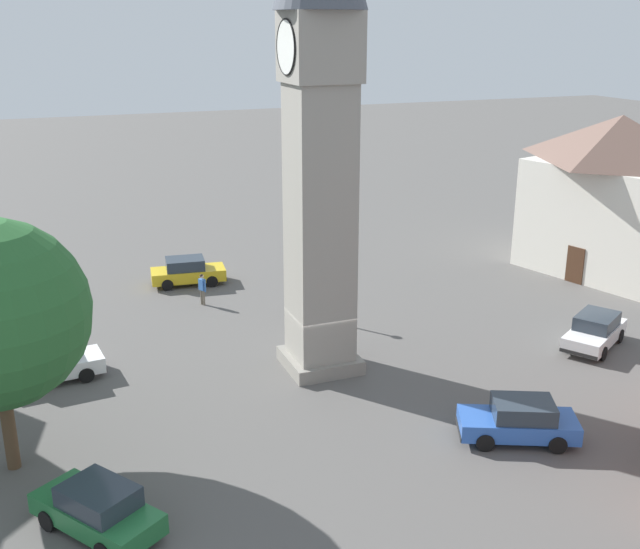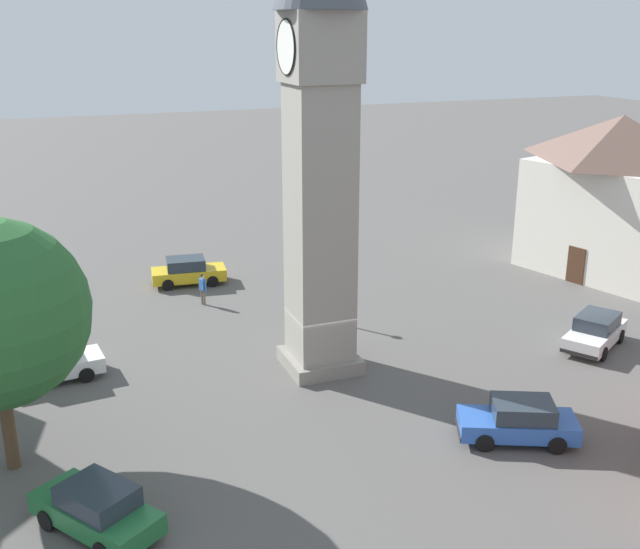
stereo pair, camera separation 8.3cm
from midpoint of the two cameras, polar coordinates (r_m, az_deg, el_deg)
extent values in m
plane|color=#565451|center=(32.81, -0.07, -6.96)|extent=(200.00, 200.00, 0.00)
cube|color=gray|center=(32.68, -0.07, -6.48)|extent=(2.97, 2.97, 0.60)
cube|color=gray|center=(30.65, -0.08, 3.67)|extent=(2.37, 2.37, 11.32)
cube|color=gray|center=(29.65, -0.08, 16.80)|extent=(2.66, 2.66, 2.61)
cylinder|color=white|center=(30.17, 2.43, 16.82)|extent=(1.99, 0.04, 1.99)
torus|color=black|center=(30.18, 2.45, 16.82)|extent=(2.05, 0.06, 2.05)
cube|color=black|center=(30.18, 2.51, 17.23)|extent=(0.05, 0.02, 0.56)
cube|color=black|center=(29.92, 2.74, 16.80)|extent=(0.76, 0.02, 0.04)
cylinder|color=white|center=(29.18, -2.68, 16.76)|extent=(1.99, 0.04, 1.99)
torus|color=black|center=(29.18, -2.70, 16.76)|extent=(2.05, 0.06, 2.05)
cube|color=white|center=(36.69, 19.93, -4.29)|extent=(3.59, 4.38, 0.64)
cube|color=#28333D|center=(36.60, 20.10, -3.32)|extent=(2.43, 2.61, 0.64)
cylinder|color=black|center=(35.50, 20.49, -5.60)|extent=(0.52, 0.66, 0.64)
cylinder|color=black|center=(35.91, 18.06, -5.04)|extent=(0.52, 0.66, 0.64)
cylinder|color=black|center=(37.71, 21.61, -4.32)|extent=(0.52, 0.66, 0.64)
cylinder|color=black|center=(38.09, 19.31, -3.82)|extent=(0.52, 0.66, 0.64)
cube|color=black|center=(34.98, 18.86, -5.68)|extent=(1.48, 0.97, 0.16)
cube|color=gold|center=(43.34, -9.96, 0.03)|extent=(2.18, 4.27, 0.64)
cube|color=#28333D|center=(43.14, -10.21, 0.79)|extent=(1.80, 2.27, 0.64)
cylinder|color=black|center=(44.28, -8.45, 0.14)|extent=(0.29, 0.66, 0.64)
cylinder|color=black|center=(42.77, -8.21, -0.51)|extent=(0.29, 0.66, 0.64)
cylinder|color=black|center=(44.12, -11.63, -0.12)|extent=(0.29, 0.66, 0.64)
cylinder|color=black|center=(42.60, -11.49, -0.78)|extent=(0.29, 0.66, 0.64)
cube|color=black|center=(43.59, -7.31, -0.04)|extent=(1.67, 0.32, 0.16)
cube|color=#2D5BB7|center=(28.07, 14.60, -10.92)|extent=(3.27, 4.43, 0.64)
cube|color=#28333D|center=(27.81, 15.01, -9.80)|extent=(2.30, 2.56, 0.64)
cylinder|color=black|center=(27.30, 12.27, -12.27)|extent=(0.47, 0.67, 0.64)
cylinder|color=black|center=(28.67, 11.81, -10.65)|extent=(0.47, 0.67, 0.64)
cylinder|color=black|center=(27.79, 17.40, -12.15)|extent=(0.47, 0.67, 0.64)
cylinder|color=black|center=(29.14, 16.68, -10.57)|extent=(0.47, 0.67, 0.64)
cube|color=black|center=(27.85, 10.40, -11.36)|extent=(1.56, 0.81, 0.16)
cube|color=#236B38|center=(23.83, -16.58, -16.89)|extent=(4.35, 3.70, 0.64)
cube|color=#28333D|center=(23.38, -16.48, -15.79)|extent=(2.61, 2.47, 0.64)
cylinder|color=black|center=(24.45, -19.94, -17.04)|extent=(0.65, 0.54, 0.64)
cylinder|color=black|center=(25.20, -16.91, -15.54)|extent=(0.65, 0.54, 0.64)
cylinder|color=black|center=(23.59, -12.96, -17.75)|extent=(0.65, 0.54, 0.64)
cube|color=black|center=(25.34, -19.54, -15.49)|extent=(1.03, 1.45, 0.16)
cube|color=white|center=(33.26, -19.68, -6.63)|extent=(2.10, 4.25, 0.64)
cube|color=#28333D|center=(33.00, -20.05, -5.69)|extent=(1.76, 2.25, 0.64)
cylinder|color=black|center=(34.23, -17.79, -6.19)|extent=(0.28, 0.66, 0.64)
cylinder|color=black|center=(32.79, -17.29, -7.26)|extent=(0.28, 0.66, 0.64)
cylinder|color=black|center=(34.01, -21.88, -6.83)|extent=(0.28, 0.66, 0.64)
cylinder|color=black|center=(32.56, -21.57, -7.94)|extent=(0.28, 0.66, 0.64)
cube|color=black|center=(33.60, -16.23, -6.42)|extent=(1.67, 0.29, 0.16)
cylinder|color=#706656|center=(40.18, -8.98, -1.68)|extent=(0.13, 0.13, 0.82)
cylinder|color=#706656|center=(40.04, -8.82, -1.74)|extent=(0.13, 0.13, 0.82)
cube|color=#386BB7|center=(39.87, -8.95, -0.75)|extent=(0.42, 0.35, 0.60)
cylinder|color=#386BB7|center=(40.06, -9.16, -0.74)|extent=(0.09, 0.09, 0.60)
cylinder|color=#386BB7|center=(39.71, -8.73, -0.89)|extent=(0.09, 0.09, 0.60)
sphere|color=beige|center=(39.73, -8.98, -0.14)|extent=(0.22, 0.22, 0.22)
sphere|color=black|center=(39.72, -8.99, -0.11)|extent=(0.20, 0.20, 0.20)
cylinder|color=brown|center=(27.15, -22.56, -10.26)|extent=(0.44, 0.44, 3.35)
cube|color=silver|center=(47.10, 21.02, 3.91)|extent=(10.37, 8.35, 6.49)
pyramid|color=brown|center=(46.26, 21.68, 9.44)|extent=(10.88, 8.77, 2.74)
cube|color=#422819|center=(45.15, 18.63, 0.68)|extent=(1.08, 0.38, 2.10)
cylinder|color=black|center=(37.99, -2.45, 0.03)|extent=(0.12, 0.12, 4.17)
sphere|color=beige|center=(37.34, -2.49, 3.33)|extent=(0.36, 0.36, 0.36)
camera|label=1|loc=(0.04, -90.08, -0.03)|focal=42.41mm
camera|label=2|loc=(0.04, 89.92, 0.03)|focal=42.41mm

